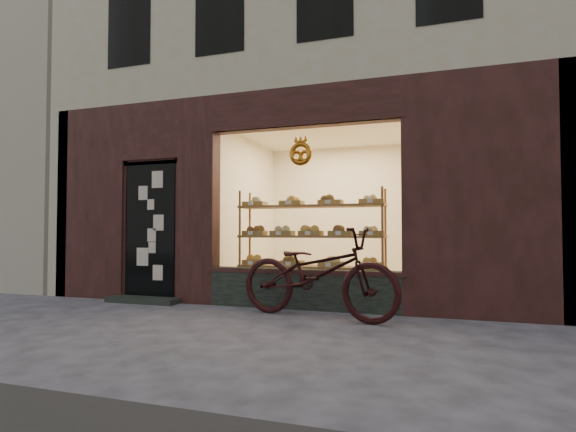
% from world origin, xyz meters
% --- Properties ---
extents(ground, '(90.00, 90.00, 0.00)m').
position_xyz_m(ground, '(0.00, 0.00, 0.00)').
color(ground, '#393A40').
extents(bakery_building, '(7.20, 7.28, 9.00)m').
position_xyz_m(bakery_building, '(0.04, 5.29, 5.58)').
color(bakery_building, black).
rests_on(bakery_building, ground).
extents(display_shelf, '(2.20, 0.45, 1.70)m').
position_xyz_m(display_shelf, '(0.45, 2.55, 0.87)').
color(display_shelf, brown).
rests_on(display_shelf, ground).
extents(bicycle, '(2.24, 1.18, 1.12)m').
position_xyz_m(bicycle, '(0.81, 1.53, 0.56)').
color(bicycle, black).
rests_on(bicycle, ground).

